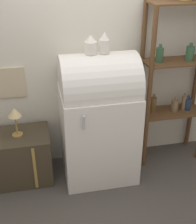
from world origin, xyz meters
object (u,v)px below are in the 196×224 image
at_px(vase_center, 104,43).
at_px(suitcase_trunk, 14,158).
at_px(vase_left, 91,45).
at_px(refrigerator, 99,116).
at_px(desk_lamp, 15,115).

bearing_deg(vase_center, suitcase_trunk, 176.44).
height_order(suitcase_trunk, vase_center, vase_center).
height_order(vase_left, vase_center, vase_center).
distance_m(refrigerator, vase_left, 0.76).
bearing_deg(vase_left, suitcase_trunk, 176.56).
distance_m(refrigerator, suitcase_trunk, 1.02).
relative_size(vase_left, desk_lamp, 0.56).
xyz_separation_m(vase_left, desk_lamp, (-0.77, 0.05, -0.68)).
bearing_deg(vase_left, refrigerator, -6.51).
distance_m(refrigerator, vase_center, 0.77).
height_order(refrigerator, suitcase_trunk, refrigerator).
relative_size(refrigerator, vase_center, 6.88).
bearing_deg(desk_lamp, refrigerator, -3.88).
xyz_separation_m(refrigerator, vase_center, (0.05, -0.00, 0.77)).
bearing_deg(refrigerator, desk_lamp, 176.12).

